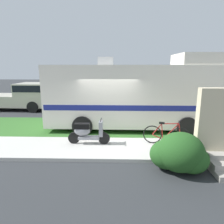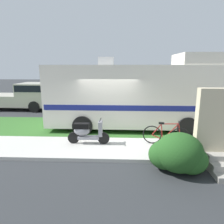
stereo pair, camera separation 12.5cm
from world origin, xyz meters
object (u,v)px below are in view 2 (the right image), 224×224
at_px(pickup_truck_near, 26,95).
at_px(scooter, 87,132).
at_px(motorhome_rv, 133,94).
at_px(bicycle, 166,135).

bearing_deg(pickup_truck_near, scooter, -50.93).
xyz_separation_m(motorhome_rv, bicycle, (1.12, -2.40, -1.19)).
bearing_deg(motorhome_rv, scooter, -127.90).
bearing_deg(motorhome_rv, pickup_truck_near, 149.34).
bearing_deg(bicycle, scooter, 179.83).
bearing_deg(pickup_truck_near, motorhome_rv, -30.66).
distance_m(motorhome_rv, scooter, 3.23).
xyz_separation_m(scooter, pickup_truck_near, (-5.47, 6.74, 0.42)).
bearing_deg(bicycle, pickup_truck_near, 141.39).
xyz_separation_m(motorhome_rv, scooter, (-1.86, -2.39, -1.12)).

